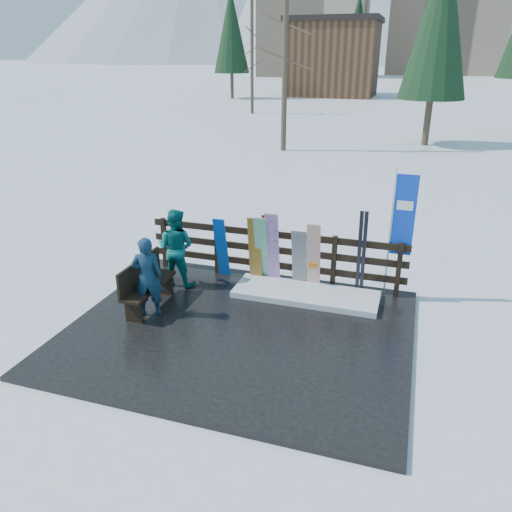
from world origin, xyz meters
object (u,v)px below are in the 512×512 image
(person_back, at_px, (176,247))
(snowboard_0, at_px, (222,248))
(snowboard_2, at_px, (255,250))
(snowboard_5, at_px, (314,257))
(bench, at_px, (145,282))
(person_front, at_px, (147,277))
(snowboard_1, at_px, (262,250))
(snowboard_4, at_px, (299,259))
(rental_flag, at_px, (401,220))
(snowboard_3, at_px, (273,249))

(person_back, bearing_deg, snowboard_0, -142.58)
(snowboard_0, relative_size, person_back, 0.85)
(snowboard_2, distance_m, snowboard_5, 1.26)
(bench, height_order, person_front, person_front)
(bench, height_order, snowboard_0, snowboard_0)
(snowboard_2, relative_size, snowboard_5, 0.99)
(bench, height_order, snowboard_1, snowboard_1)
(snowboard_1, xyz_separation_m, person_front, (-1.59, -1.99, 0.01))
(snowboard_1, xyz_separation_m, snowboard_5, (1.11, -0.00, -0.02))
(snowboard_4, relative_size, person_front, 0.86)
(snowboard_0, bearing_deg, snowboard_5, 0.00)
(snowboard_0, height_order, person_front, person_front)
(person_front, bearing_deg, rental_flag, -175.14)
(snowboard_4, distance_m, person_front, 3.12)
(snowboard_2, xyz_separation_m, snowboard_5, (1.26, 0.00, 0.00))
(snowboard_0, bearing_deg, snowboard_3, 0.00)
(snowboard_2, bearing_deg, snowboard_1, 0.00)
(bench, xyz_separation_m, person_front, (0.21, -0.26, 0.26))
(rental_flag, bearing_deg, bench, -156.12)
(snowboard_0, relative_size, person_front, 0.92)
(snowboard_3, relative_size, person_front, 1.06)
(snowboard_1, xyz_separation_m, snowboard_4, (0.81, -0.00, -0.11))
(snowboard_1, bearing_deg, person_front, -128.58)
(snowboard_0, xyz_separation_m, snowboard_3, (1.15, 0.00, 0.11))
(rental_flag, bearing_deg, snowboard_2, -174.63)
(bench, distance_m, person_back, 1.18)
(snowboard_5, distance_m, person_front, 3.35)
(snowboard_2, bearing_deg, rental_flag, 5.37)
(snowboard_0, xyz_separation_m, snowboard_4, (1.72, 0.00, -0.05))
(bench, bearing_deg, rental_flag, 23.88)
(rental_flag, relative_size, person_back, 1.56)
(bench, bearing_deg, person_front, -51.11)
(bench, height_order, snowboard_2, snowboard_2)
(snowboard_1, bearing_deg, snowboard_0, -180.00)
(snowboard_1, distance_m, snowboard_5, 1.11)
(rental_flag, bearing_deg, snowboard_0, -175.75)
(rental_flag, height_order, person_front, rental_flag)
(snowboard_1, bearing_deg, snowboard_3, -0.00)
(bench, relative_size, person_front, 0.97)
(bench, relative_size, snowboard_5, 1.01)
(snowboard_0, relative_size, snowboard_2, 0.96)
(snowboard_0, relative_size, snowboard_5, 0.96)
(snowboard_4, relative_size, person_back, 0.80)
(snowboard_2, relative_size, rental_flag, 0.57)
(snowboard_4, bearing_deg, snowboard_3, 180.00)
(bench, xyz_separation_m, snowboard_1, (1.80, 1.73, 0.24))
(snowboard_2, distance_m, rental_flag, 3.01)
(snowboard_0, distance_m, snowboard_5, 2.02)
(snowboard_5, bearing_deg, snowboard_0, 180.00)
(snowboard_1, distance_m, person_front, 2.55)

